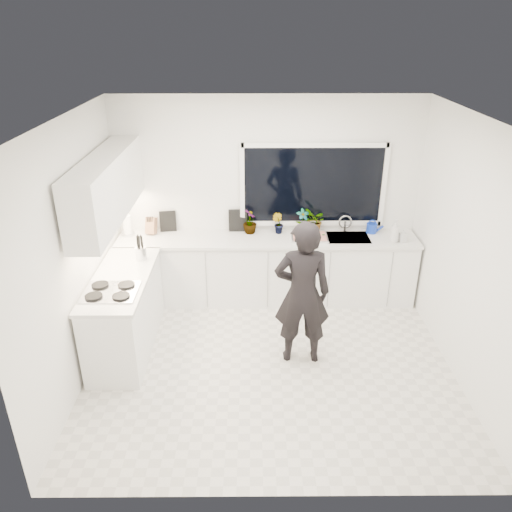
{
  "coord_description": "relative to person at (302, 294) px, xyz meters",
  "views": [
    {
      "loc": [
        -0.19,
        -4.58,
        3.52
      ],
      "look_at": [
        -0.16,
        0.4,
        1.15
      ],
      "focal_mm": 35.0,
      "sensor_mm": 36.0,
      "label": 1
    }
  ],
  "objects": [
    {
      "name": "picture_frame_small",
      "position": [
        -0.73,
        1.59,
        0.23
      ],
      "size": [
        0.25,
        0.03,
        0.3
      ],
      "primitive_type": "cube",
      "rotation": [
        0.0,
        0.0,
        0.04
      ],
      "color": "black",
      "rests_on": "countertop_back"
    },
    {
      "name": "utensil_crock",
      "position": [
        -1.86,
        0.7,
        0.16
      ],
      "size": [
        0.17,
        0.17,
        0.16
      ],
      "primitive_type": "cylinder",
      "rotation": [
        0.0,
        0.0,
        0.42
      ],
      "color": "silver",
      "rests_on": "countertop_left"
    },
    {
      "name": "base_cabinets_left",
      "position": [
        -2.01,
        0.25,
        -0.4
      ],
      "size": [
        0.58,
        1.6,
        0.88
      ],
      "primitive_type": "cube",
      "color": "white",
      "rests_on": "floor"
    },
    {
      "name": "ceiling",
      "position": [
        -0.34,
        -0.1,
        1.87
      ],
      "size": [
        4.0,
        3.5,
        0.02
      ],
      "primitive_type": "cube",
      "color": "white",
      "rests_on": "wall_back"
    },
    {
      "name": "wall_back",
      "position": [
        -0.34,
        1.66,
        0.51
      ],
      "size": [
        4.0,
        0.02,
        2.7
      ],
      "primitive_type": "cube",
      "color": "white",
      "rests_on": "ground"
    },
    {
      "name": "floor",
      "position": [
        -0.34,
        -0.1,
        -0.85
      ],
      "size": [
        4.0,
        3.5,
        0.02
      ],
      "primitive_type": "cube",
      "color": "beige",
      "rests_on": "ground"
    },
    {
      "name": "person",
      "position": [
        0.0,
        0.0,
        0.0
      ],
      "size": [
        0.61,
        0.4,
        1.68
      ],
      "primitive_type": "imported",
      "rotation": [
        0.0,
        0.0,
        3.14
      ],
      "color": "black",
      "rests_on": "floor"
    },
    {
      "name": "pizza_tray",
      "position": [
        0.21,
        1.32,
        0.09
      ],
      "size": [
        0.47,
        0.35,
        0.03
      ],
      "primitive_type": "cube",
      "rotation": [
        0.0,
        0.0,
        -0.01
      ],
      "color": "silver",
      "rests_on": "countertop_back"
    },
    {
      "name": "paper_towel_roll",
      "position": [
        -2.19,
        1.45,
        0.21
      ],
      "size": [
        0.12,
        0.12,
        0.26
      ],
      "primitive_type": "cylinder",
      "rotation": [
        0.0,
        0.0,
        0.12
      ],
      "color": "white",
      "rests_on": "countertop_back"
    },
    {
      "name": "soap_bottles",
      "position": [
        1.31,
        1.2,
        0.22
      ],
      "size": [
        0.24,
        0.16,
        0.3
      ],
      "color": "#D8BF66",
      "rests_on": "countertop_back"
    },
    {
      "name": "countertop_left",
      "position": [
        -2.01,
        0.25,
        0.06
      ],
      "size": [
        0.62,
        1.6,
        0.04
      ],
      "primitive_type": "cube",
      "color": "silver",
      "rests_on": "base_cabinets_left"
    },
    {
      "name": "watering_can",
      "position": [
        1.06,
        1.51,
        0.14
      ],
      "size": [
        0.18,
        0.18,
        0.13
      ],
      "primitive_type": "cylinder",
      "rotation": [
        0.0,
        0.0,
        0.4
      ],
      "color": "#1333B3",
      "rests_on": "countertop_back"
    },
    {
      "name": "wall_left",
      "position": [
        -2.35,
        -0.1,
        0.51
      ],
      "size": [
        0.02,
        3.5,
        2.7
      ],
      "primitive_type": "cube",
      "color": "white",
      "rests_on": "ground"
    },
    {
      "name": "base_cabinets_back",
      "position": [
        -0.34,
        1.35,
        -0.4
      ],
      "size": [
        3.92,
        0.58,
        0.88
      ],
      "primitive_type": "cube",
      "color": "white",
      "rests_on": "floor"
    },
    {
      "name": "sink",
      "position": [
        0.71,
        1.35,
        0.03
      ],
      "size": [
        0.58,
        0.42,
        0.14
      ],
      "primitive_type": "cube",
      "color": "silver",
      "rests_on": "countertop_back"
    },
    {
      "name": "faucet",
      "position": [
        0.71,
        1.55,
        0.19
      ],
      "size": [
        0.03,
        0.03,
        0.22
      ],
      "primitive_type": "cylinder",
      "color": "silver",
      "rests_on": "countertop_back"
    },
    {
      "name": "knife_block",
      "position": [
        -1.88,
        1.49,
        0.19
      ],
      "size": [
        0.15,
        0.13,
        0.22
      ],
      "primitive_type": "cube",
      "rotation": [
        0.0,
        0.0,
        -0.27
      ],
      "color": "olive",
      "rests_on": "countertop_back"
    },
    {
      "name": "wall_right",
      "position": [
        1.67,
        -0.1,
        0.51
      ],
      "size": [
        0.02,
        3.5,
        2.7
      ],
      "primitive_type": "cube",
      "color": "white",
      "rests_on": "ground"
    },
    {
      "name": "countertop_back",
      "position": [
        -0.34,
        1.34,
        0.06
      ],
      "size": [
        3.94,
        0.62,
        0.04
      ],
      "primitive_type": "cube",
      "color": "silver",
      "rests_on": "base_cabinets_back"
    },
    {
      "name": "pizza",
      "position": [
        0.21,
        1.32,
        0.11
      ],
      "size": [
        0.43,
        0.31,
        0.01
      ],
      "primitive_type": "cube",
      "rotation": [
        0.0,
        0.0,
        -0.01
      ],
      "color": "red",
      "rests_on": "pizza_tray"
    },
    {
      "name": "upper_cabinets",
      "position": [
        -2.13,
        0.6,
        1.01
      ],
      "size": [
        0.34,
        2.1,
        0.7
      ],
      "primitive_type": "cube",
      "color": "white",
      "rests_on": "wall_left"
    },
    {
      "name": "picture_frame_large",
      "position": [
        -1.67,
        1.59,
        0.22
      ],
      "size": [
        0.22,
        0.06,
        0.28
      ],
      "primitive_type": "cube",
      "rotation": [
        0.0,
        0.0,
        0.16
      ],
      "color": "black",
      "rests_on": "countertop_back"
    },
    {
      "name": "stovetop",
      "position": [
        -2.03,
        -0.1,
        0.09
      ],
      "size": [
        0.56,
        0.48,
        0.03
      ],
      "primitive_type": "cube",
      "color": "black",
      "rests_on": "countertop_left"
    },
    {
      "name": "window",
      "position": [
        0.26,
        1.63,
        0.71
      ],
      "size": [
        1.8,
        0.02,
        1.0
      ],
      "primitive_type": "cube",
      "color": "black",
      "rests_on": "wall_back"
    },
    {
      "name": "herb_plants",
      "position": [
        0.05,
        1.51,
        0.24
      ],
      "size": [
        1.13,
        0.35,
        0.34
      ],
      "color": "#26662D",
      "rests_on": "countertop_back"
    }
  ]
}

